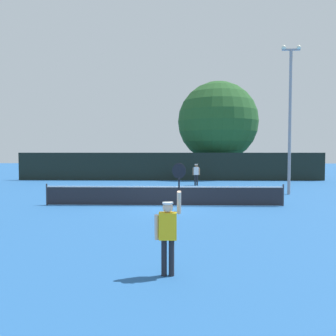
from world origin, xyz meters
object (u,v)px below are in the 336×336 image
object	(u,v)px
player_receiving	(196,172)
large_tree	(218,122)
parked_car_near	(93,169)
parked_car_mid	(260,168)
tennis_ball	(135,198)
player_serving	(168,227)
light_pole	(290,111)

from	to	relation	value
player_receiving	large_tree	distance (m)	10.25
parked_car_near	parked_car_mid	world-z (taller)	same
player_receiving	tennis_ball	size ratio (longest dim) A/B	24.69
player_serving	tennis_ball	size ratio (longest dim) A/B	35.78
parked_car_mid	large_tree	bearing A→B (deg)	-145.87
tennis_ball	parked_car_near	size ratio (longest dim) A/B	0.02
light_pole	parked_car_near	distance (m)	23.17
player_serving	light_pole	bearing A→B (deg)	63.54
parked_car_near	parked_car_mid	bearing A→B (deg)	8.05
player_receiving	tennis_ball	world-z (taller)	player_receiving
player_serving	large_tree	bearing A→B (deg)	81.33
player_serving	player_receiving	bearing A→B (deg)	85.16
light_pole	large_tree	world-z (taller)	large_tree
light_pole	parked_car_mid	xyz separation A→B (m)	(2.49, 17.86, -4.37)
player_receiving	parked_car_mid	size ratio (longest dim) A/B	0.40
large_tree	light_pole	bearing A→B (deg)	-78.99
player_receiving	parked_car_mid	world-z (taller)	parked_car_mid
light_pole	large_tree	bearing A→B (deg)	101.01
player_serving	tennis_ball	bearing A→B (deg)	100.22
player_serving	tennis_ball	world-z (taller)	player_serving
player_receiving	parked_car_mid	xyz separation A→B (m)	(7.93, 12.35, -0.25)
parked_car_near	large_tree	bearing A→B (deg)	-5.23
player_serving	parked_car_near	world-z (taller)	player_serving
player_receiving	large_tree	size ratio (longest dim) A/B	0.17
player_receiving	light_pole	xyz separation A→B (m)	(5.45, -5.51, 4.12)
light_pole	tennis_ball	bearing A→B (deg)	-166.12
player_receiving	large_tree	xyz separation A→B (m)	(2.68, 8.73, 4.67)
player_receiving	parked_car_mid	distance (m)	14.68
player_receiving	tennis_ball	distance (m)	8.76
player_receiving	light_pole	bearing A→B (deg)	134.66
tennis_ball	parked_car_near	distance (m)	19.59
tennis_ball	large_tree	xyz separation A→B (m)	(6.53, 16.54, 5.67)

